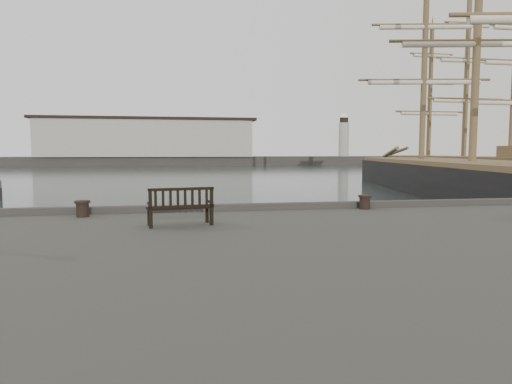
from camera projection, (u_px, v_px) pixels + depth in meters
ground at (234, 263)px, 13.11m from camera, size 400.00×400.00×0.00m
breakwater at (163, 146)px, 102.23m from camera, size 140.00×9.50×12.20m
bench at (180, 214)px, 10.19m from camera, size 1.51×0.74×0.83m
bollard_left at (83, 209)px, 11.54m from camera, size 0.41×0.41×0.41m
bollard_right at (365, 202)px, 13.09m from camera, size 0.40×0.40×0.40m
tall_ship_main at (471, 187)px, 31.98m from camera, size 14.55×38.07×28.00m
tall_ship_far at (463, 172)px, 52.45m from camera, size 6.08×27.27×23.33m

